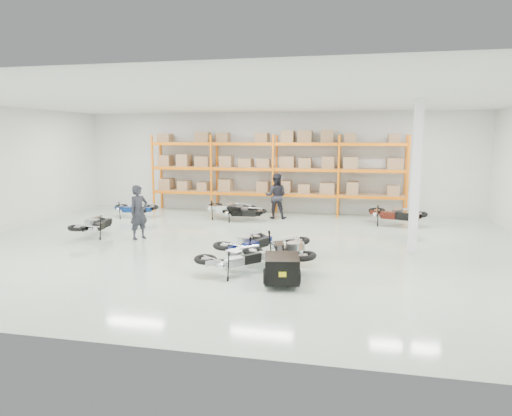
% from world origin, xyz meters
% --- Properties ---
extents(room, '(18.00, 18.00, 18.00)m').
position_xyz_m(room, '(0.00, 0.00, 2.25)').
color(room, '#B4C8B7').
rests_on(room, ground).
extents(pallet_rack, '(11.28, 0.98, 3.62)m').
position_xyz_m(pallet_rack, '(-0.00, 6.45, 2.26)').
color(pallet_rack, orange).
rests_on(pallet_rack, ground).
extents(structural_column, '(0.25, 0.25, 4.50)m').
position_xyz_m(structural_column, '(5.20, 0.50, 2.25)').
color(structural_column, white).
rests_on(structural_column, ground).
extents(moto_blue_centre, '(1.56, 1.98, 1.15)m').
position_xyz_m(moto_blue_centre, '(0.51, -1.17, 0.54)').
color(moto_blue_centre, '#07124D').
rests_on(moto_blue_centre, ground).
extents(moto_silver_left, '(1.77, 1.82, 1.10)m').
position_xyz_m(moto_silver_left, '(0.56, -2.73, 0.52)').
color(moto_silver_left, '#B1B3B8').
rests_on(moto_silver_left, ground).
extents(moto_black_far_left, '(0.98, 1.80, 1.13)m').
position_xyz_m(moto_black_far_left, '(-5.28, 0.43, 0.53)').
color(moto_black_far_left, black).
rests_on(moto_black_far_left, ground).
extents(moto_touring_right, '(1.34, 2.12, 1.28)m').
position_xyz_m(moto_touring_right, '(1.86, -1.79, 0.60)').
color(moto_touring_right, black).
rests_on(moto_touring_right, ground).
extents(trailer, '(0.94, 1.68, 0.69)m').
position_xyz_m(trailer, '(1.86, -3.39, 0.40)').
color(trailer, black).
rests_on(trailer, ground).
extents(moto_back_a, '(1.72, 0.94, 1.08)m').
position_xyz_m(moto_back_a, '(-5.68, 4.23, 0.51)').
color(moto_back_a, navy).
rests_on(moto_back_a, ground).
extents(moto_back_b, '(2.05, 1.30, 1.23)m').
position_xyz_m(moto_back_b, '(-1.62, 4.68, 0.58)').
color(moto_back_b, silver).
rests_on(moto_back_b, ground).
extents(moto_back_c, '(1.63, 0.81, 1.06)m').
position_xyz_m(moto_back_c, '(-0.94, 4.30, 0.50)').
color(moto_back_c, black).
rests_on(moto_back_c, ground).
extents(moto_back_d, '(2.15, 1.55, 1.25)m').
position_xyz_m(moto_back_d, '(5.07, 4.62, 0.59)').
color(moto_back_d, '#47140E').
rests_on(moto_back_d, ground).
extents(person_left, '(0.72, 0.80, 1.82)m').
position_xyz_m(person_left, '(-3.58, 0.43, 0.91)').
color(person_left, '#212229').
rests_on(person_left, ground).
extents(person_back, '(0.93, 0.73, 1.91)m').
position_xyz_m(person_back, '(0.27, 5.25, 0.95)').
color(person_back, black).
rests_on(person_back, ground).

